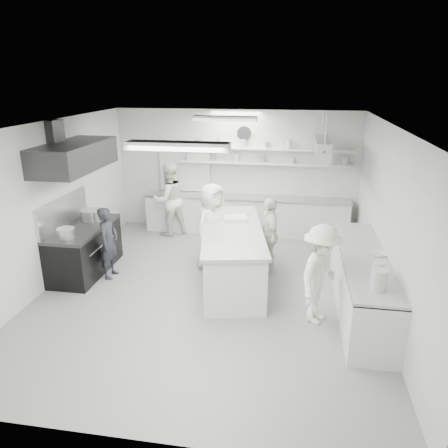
% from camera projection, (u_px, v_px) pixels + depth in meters
% --- Properties ---
extents(floor, '(6.00, 7.00, 0.02)m').
position_uv_depth(floor, '(209.00, 291.00, 7.91)').
color(floor, gray).
rests_on(floor, ground).
extents(ceiling, '(6.00, 7.00, 0.02)m').
position_uv_depth(ceiling, '(207.00, 125.00, 6.92)').
color(ceiling, white).
rests_on(ceiling, wall_back).
extents(wall_back, '(6.00, 0.04, 3.00)m').
position_uv_depth(wall_back, '(236.00, 171.00, 10.68)').
color(wall_back, silver).
rests_on(wall_back, floor).
extents(wall_front, '(6.00, 0.04, 3.00)m').
position_uv_depth(wall_front, '(137.00, 321.00, 4.15)').
color(wall_front, silver).
rests_on(wall_front, floor).
extents(wall_left, '(0.04, 7.00, 3.00)m').
position_uv_depth(wall_left, '(49.00, 205.00, 7.88)').
color(wall_left, silver).
rests_on(wall_left, floor).
extents(wall_right, '(0.04, 7.00, 3.00)m').
position_uv_depth(wall_right, '(389.00, 222.00, 6.95)').
color(wall_right, silver).
rests_on(wall_right, floor).
extents(stove, '(0.80, 1.80, 0.90)m').
position_uv_depth(stove, '(85.00, 251.00, 8.53)').
color(stove, black).
rests_on(stove, floor).
extents(exhaust_hood, '(0.85, 2.00, 0.50)m').
position_uv_depth(exhaust_hood, '(74.00, 156.00, 7.91)').
color(exhaust_hood, '#303031').
rests_on(exhaust_hood, wall_left).
extents(back_counter, '(5.00, 0.60, 0.92)m').
position_uv_depth(back_counter, '(246.00, 215.00, 10.69)').
color(back_counter, silver).
rests_on(back_counter, floor).
extents(shelf_lower, '(4.20, 0.26, 0.04)m').
position_uv_depth(shelf_lower, '(264.00, 163.00, 10.36)').
color(shelf_lower, silver).
rests_on(shelf_lower, wall_back).
extents(shelf_upper, '(4.20, 0.26, 0.04)m').
position_uv_depth(shelf_upper, '(264.00, 149.00, 10.25)').
color(shelf_upper, silver).
rests_on(shelf_upper, wall_back).
extents(pass_through_window, '(1.30, 0.04, 1.00)m').
position_uv_depth(pass_through_window, '(185.00, 172.00, 10.87)').
color(pass_through_window, black).
rests_on(pass_through_window, wall_back).
extents(wall_clock, '(0.32, 0.05, 0.32)m').
position_uv_depth(wall_clock, '(244.00, 133.00, 10.30)').
color(wall_clock, white).
rests_on(wall_clock, wall_back).
extents(right_counter, '(0.74, 3.30, 0.94)m').
position_uv_depth(right_counter, '(362.00, 283.00, 7.16)').
color(right_counter, silver).
rests_on(right_counter, floor).
extents(pot_rack, '(0.30, 1.60, 0.40)m').
position_uv_depth(pot_rack, '(322.00, 148.00, 9.08)').
color(pot_rack, '#B7B7B8').
rests_on(pot_rack, ceiling).
extents(light_fixture_front, '(1.30, 0.25, 0.10)m').
position_uv_depth(light_fixture_front, '(178.00, 146.00, 5.26)').
color(light_fixture_front, silver).
rests_on(light_fixture_front, ceiling).
extents(light_fixture_rear, '(1.30, 0.25, 0.10)m').
position_uv_depth(light_fixture_rear, '(225.00, 119.00, 8.62)').
color(light_fixture_rear, silver).
rests_on(light_fixture_rear, ceiling).
extents(prep_island, '(1.53, 2.91, 1.02)m').
position_uv_depth(prep_island, '(232.00, 256.00, 8.13)').
color(prep_island, silver).
rests_on(prep_island, floor).
extents(stove_pot, '(0.43, 0.43, 0.26)m').
position_uv_depth(stove_pot, '(92.00, 216.00, 8.74)').
color(stove_pot, '#B7B7B8').
rests_on(stove_pot, stove).
extents(cook_stove, '(0.36, 0.53, 1.42)m').
position_uv_depth(cook_stove, '(109.00, 243.00, 8.25)').
color(cook_stove, '#24252B').
rests_on(cook_stove, floor).
extents(cook_back, '(1.10, 1.08, 1.79)m').
position_uv_depth(cook_back, '(169.00, 199.00, 10.45)').
color(cook_back, white).
rests_on(cook_back, floor).
extents(cook_island_left, '(0.93, 1.03, 1.77)m').
position_uv_depth(cook_island_left, '(212.00, 226.00, 8.61)').
color(cook_island_left, white).
rests_on(cook_island_left, floor).
extents(cook_island_right, '(0.55, 0.94, 1.51)m').
position_uv_depth(cook_island_right, '(269.00, 234.00, 8.55)').
color(cook_island_right, white).
rests_on(cook_island_right, floor).
extents(cook_right, '(0.99, 1.21, 1.63)m').
position_uv_depth(cook_right, '(320.00, 275.00, 6.68)').
color(cook_right, white).
rests_on(cook_right, floor).
extents(bowl_island_a, '(0.32, 0.32, 0.06)m').
position_uv_depth(bowl_island_a, '(242.00, 217.00, 8.69)').
color(bowl_island_a, '#B7B7B8').
rests_on(bowl_island_a, prep_island).
extents(bowl_island_b, '(0.23, 0.23, 0.06)m').
position_uv_depth(bowl_island_b, '(230.00, 230.00, 7.94)').
color(bowl_island_b, silver).
rests_on(bowl_island_b, prep_island).
extents(bowl_right, '(0.32, 0.32, 0.06)m').
position_uv_depth(bowl_right, '(378.00, 255.00, 7.02)').
color(bowl_right, silver).
rests_on(bowl_right, right_counter).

